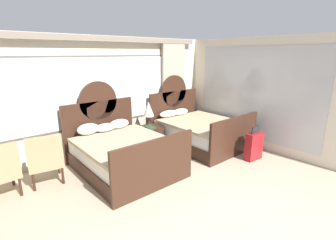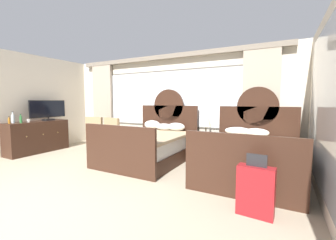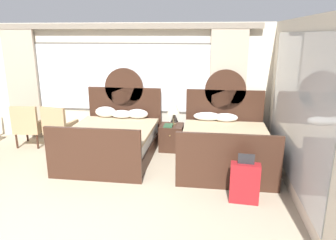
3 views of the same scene
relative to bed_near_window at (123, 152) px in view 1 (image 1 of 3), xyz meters
name	(u,v)px [view 1 (image 1 of 3)]	position (x,y,z in m)	size (l,w,h in m)	color
wall_back_window	(90,95)	(-0.10, 1.15, 1.03)	(6.69, 0.22, 2.70)	beige
wall_right_mirror	(266,95)	(3.28, -1.19, 0.97)	(0.08, 4.73, 2.70)	beige
bed_near_window	(123,152)	(0.00, 0.00, 0.00)	(1.68, 2.12, 1.73)	#382116
bed_near_mirror	(199,131)	(2.25, -0.01, -0.01)	(1.68, 2.12, 1.73)	#382116
nightstand_between_beds	(150,137)	(1.13, 0.61, -0.10)	(0.50, 0.52, 0.56)	#382116
table_lamp_on_nightstand	(149,109)	(1.16, 0.68, 0.60)	(0.27, 0.27, 0.61)	brown
book_on_nightstand	(150,127)	(1.07, 0.51, 0.19)	(0.18, 0.26, 0.03)	#285133
armchair_by_window_left	(45,158)	(-1.35, 0.39, 0.12)	(0.65, 0.65, 0.96)	tan
suitcase_on_floor	(254,146)	(2.49, -1.46, -0.06)	(0.44, 0.22, 0.77)	maroon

